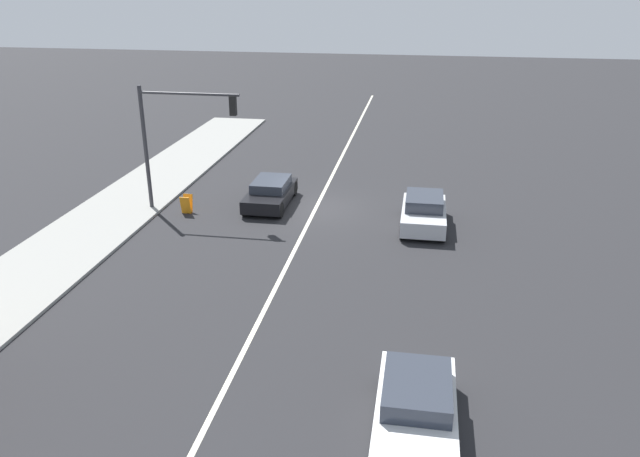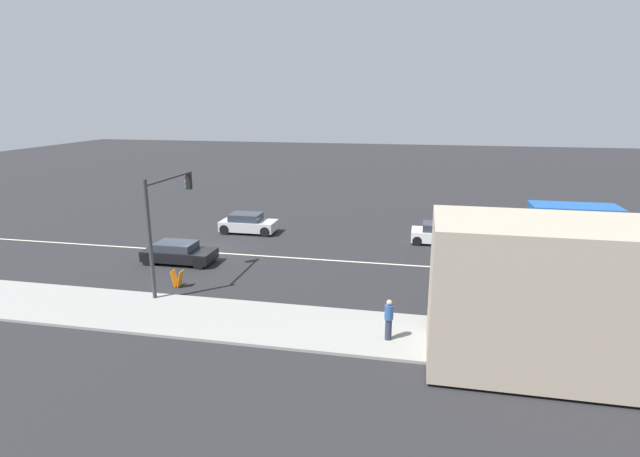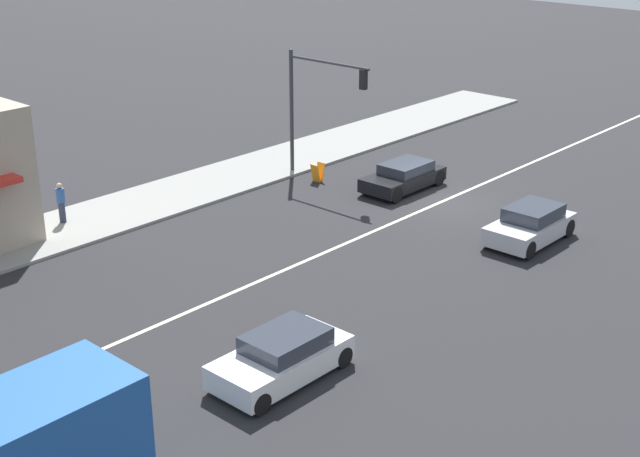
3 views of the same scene
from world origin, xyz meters
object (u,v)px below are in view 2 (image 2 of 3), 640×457
Objects in this scene: warning_aframe_sign at (178,279)px; van_white at (442,234)px; pedestrian at (389,319)px; delivery_truck at (588,228)px; sedan_silver at (248,223)px; suv_black at (179,253)px; traffic_signal_main at (164,212)px.

van_white is at bearing 129.10° from warning_aframe_sign.
pedestrian is 0.41× the size of van_white.
pedestrian is 18.30m from delivery_truck.
delivery_truck reaches higher than pedestrian.
delivery_truck is 1.94× the size of sedan_silver.
delivery_truck is at bearing 90.00° from van_white.
sedan_silver is (-7.20, 1.61, 0.07)m from suv_black.
warning_aframe_sign is at bearing -50.90° from van_white.
traffic_signal_main is 1.39× the size of suv_black.
warning_aframe_sign is (-3.80, -10.79, -0.55)m from pedestrian.
warning_aframe_sign is 3.94m from suv_black.
traffic_signal_main is 11.59m from sedan_silver.
pedestrian is 1.95× the size of warning_aframe_sign.
sedan_silver reaches higher than suv_black.
delivery_truck is at bearing 116.69° from traffic_signal_main.
warning_aframe_sign is 10.74m from sedan_silver.
warning_aframe_sign is (-0.39, 0.24, -3.47)m from traffic_signal_main.
traffic_signal_main is 11.91m from pedestrian.
sedan_silver is 13.32m from van_white.
delivery_truck is 1.86× the size of van_white.
suv_black is 16.58m from van_white.
traffic_signal_main is at bearing -63.31° from delivery_truck.
sedan_silver is (0.00, -22.01, -0.80)m from delivery_truck.
suv_black is (-7.34, -12.52, -0.38)m from pedestrian.
traffic_signal_main is at bearing -50.40° from van_white.
delivery_truck is at bearing 116.12° from warning_aframe_sign.
delivery_truck is 1.86× the size of suv_black.
traffic_signal_main is at bearing -0.62° from sedan_silver.
traffic_signal_main is at bearing -31.43° from warning_aframe_sign.
delivery_truck is 22.02m from sedan_silver.
van_white is at bearing 115.73° from suv_black.
delivery_truck is (-10.73, 21.89, 1.04)m from warning_aframe_sign.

